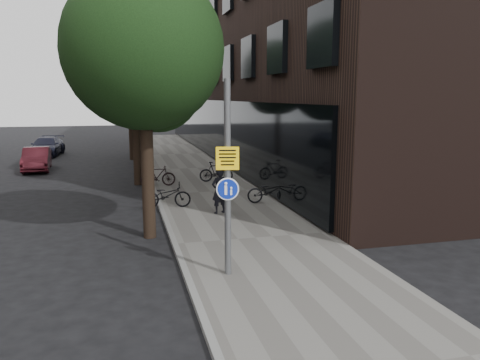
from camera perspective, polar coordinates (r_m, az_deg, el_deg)
name	(u,v)px	position (r m, az deg, el deg)	size (l,w,h in m)	color
ground	(288,289)	(10.26, 5.82, -13.08)	(120.00, 120.00, 0.00)	black
sidewalk	(211,193)	(19.57, -3.59, -1.59)	(4.50, 60.00, 0.12)	#64625C
curb_edge	(156,196)	(19.29, -10.17, -1.89)	(0.15, 60.00, 0.13)	slate
building_right_dark_brick	(296,21)	(33.38, 6.88, 18.64)	(12.00, 40.00, 18.00)	black
street_tree_near	(146,57)	(13.54, -11.39, 14.50)	(4.40, 4.40, 7.50)	black
street_tree_mid	(135,72)	(22.01, -12.63, 12.72)	(5.00, 5.00, 7.80)	black
street_tree_far	(131,79)	(31.00, -13.20, 11.89)	(5.00, 5.00, 7.80)	black
signpost	(228,179)	(10.10, -1.53, 0.16)	(0.49, 0.14, 4.29)	#595B5E
pedestrian	(219,191)	(15.80, -2.56, -1.33)	(0.56, 0.37, 1.55)	black
parked_bike_facade_near	(270,191)	(17.44, 3.66, -1.36)	(0.59, 1.69, 0.89)	black
parked_bike_facade_far	(216,172)	(21.72, -2.91, 1.00)	(0.44, 1.55, 0.93)	black
parked_bike_curb_near	(167,195)	(16.87, -8.93, -1.83)	(0.60, 1.71, 0.90)	black
parked_bike_curb_far	(158,176)	(20.93, -10.00, 0.51)	(0.44, 1.55, 0.93)	black
parked_car_mid	(37,159)	(28.15, -23.55, 2.36)	(1.34, 3.83, 1.26)	maroon
parked_car_far	(47,146)	(34.86, -22.51, 3.80)	(1.80, 4.42, 1.28)	#1C1E33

